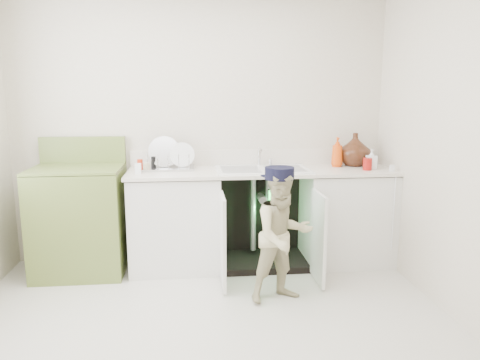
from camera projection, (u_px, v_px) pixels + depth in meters
name	position (u px, v px, depth m)	size (l,w,h in m)	color
ground	(208.00, 329.00, 3.20)	(3.50, 3.50, 0.00)	beige
room_shell	(206.00, 148.00, 2.96)	(6.00, 5.50, 1.26)	beige
counter_run	(265.00, 215.00, 4.35)	(2.44, 1.02, 1.21)	silver
avocado_stove	(80.00, 218.00, 4.15)	(0.77, 0.65, 1.19)	olive
repair_worker	(283.00, 235.00, 3.57)	(0.60, 0.71, 1.05)	beige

